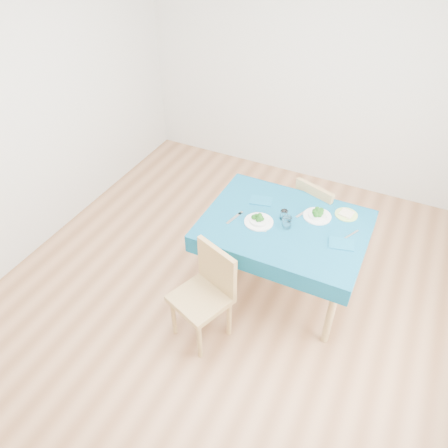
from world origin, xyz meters
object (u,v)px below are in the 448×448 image
at_px(table, 281,256).
at_px(side_plate, 346,215).
at_px(chair_far, 321,211).
at_px(bowl_far, 318,213).
at_px(chair_near, 200,293).
at_px(bowl_near, 259,219).

bearing_deg(table, side_plate, 37.55).
distance_m(chair_far, bowl_far, 0.55).
distance_m(table, chair_near, 0.88).
bearing_deg(side_plate, chair_far, 130.13).
bearing_deg(bowl_far, side_plate, 31.01).
bearing_deg(table, bowl_near, -157.12).
height_order(bowl_near, side_plate, bowl_near).
height_order(table, side_plate, side_plate).
xyz_separation_m(chair_far, side_plate, (0.27, -0.32, 0.28)).
bearing_deg(chair_near, bowl_near, 95.26).
relative_size(table, chair_far, 1.38).
xyz_separation_m(chair_near, side_plate, (0.82, 1.10, 0.26)).
distance_m(chair_near, chair_far, 1.53).
height_order(chair_far, side_plate, chair_far).
relative_size(bowl_near, side_plate, 1.27).
xyz_separation_m(table, chair_near, (-0.39, -0.78, 0.12)).
distance_m(chair_far, side_plate, 0.51).
bearing_deg(bowl_near, chair_far, 64.39).
bearing_deg(chair_far, chair_near, 88.88).
height_order(chair_near, bowl_far, chair_near).
height_order(table, bowl_near, bowl_near).
xyz_separation_m(chair_near, chair_far, (0.54, 1.43, -0.02)).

